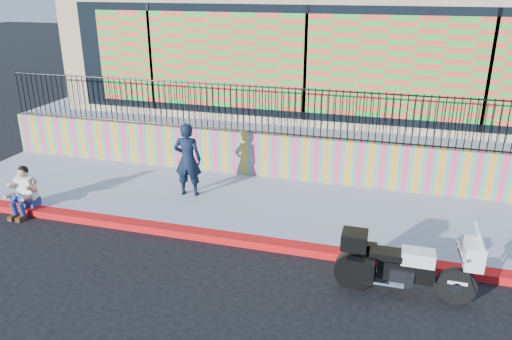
% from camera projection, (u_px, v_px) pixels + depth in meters
% --- Properties ---
extents(ground, '(90.00, 90.00, 0.00)m').
position_uv_depth(ground, '(260.00, 246.00, 9.59)').
color(ground, black).
rests_on(ground, ground).
extents(red_curb, '(16.00, 0.30, 0.15)m').
position_uv_depth(red_curb, '(260.00, 243.00, 9.56)').
color(red_curb, red).
rests_on(red_curb, ground).
extents(sidewalk, '(16.00, 3.00, 0.15)m').
position_uv_depth(sidewalk, '(280.00, 208.00, 11.05)').
color(sidewalk, '#8F94AC').
rests_on(sidewalk, ground).
extents(mural_wall, '(16.00, 0.20, 1.10)m').
position_uv_depth(mural_wall, '(296.00, 158.00, 12.26)').
color(mural_wall, '#E83D6E').
rests_on(mural_wall, sidewalk).
extents(metal_fence, '(15.80, 0.04, 1.20)m').
position_uv_depth(metal_fence, '(297.00, 112.00, 11.85)').
color(metal_fence, black).
rests_on(metal_fence, mural_wall).
extents(elevated_platform, '(16.00, 10.00, 1.25)m').
position_uv_depth(elevated_platform, '(327.00, 112.00, 16.87)').
color(elevated_platform, '#8F94AC').
rests_on(elevated_platform, ground).
extents(storefront_building, '(14.00, 8.06, 4.00)m').
position_uv_depth(storefront_building, '(330.00, 32.00, 15.74)').
color(storefront_building, tan).
rests_on(storefront_building, elevated_platform).
extents(police_motorcycle, '(2.18, 0.72, 1.36)m').
position_uv_depth(police_motorcycle, '(403.00, 264.00, 7.93)').
color(police_motorcycle, black).
rests_on(police_motorcycle, ground).
extents(police_officer, '(0.67, 0.48, 1.70)m').
position_uv_depth(police_officer, '(188.00, 160.00, 11.25)').
color(police_officer, black).
rests_on(police_officer, sidewalk).
extents(seated_man, '(0.54, 0.71, 1.06)m').
position_uv_depth(seated_man, '(23.00, 196.00, 10.72)').
color(seated_man, navy).
rests_on(seated_man, ground).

